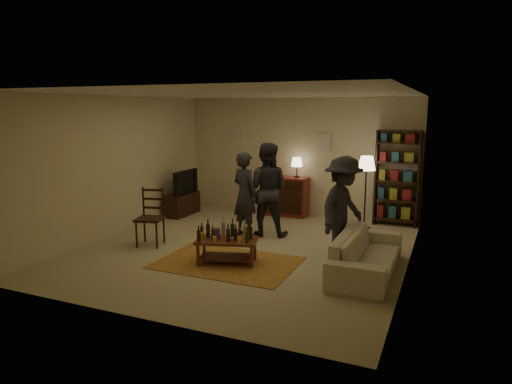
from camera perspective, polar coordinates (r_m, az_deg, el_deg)
The scene contains 13 objects.
floor at distance 8.19m, azimuth -1.36°, elevation -7.04°, with size 6.00×6.00×0.00m, color #C6B793.
room_shell at distance 10.83m, azimuth 2.07°, elevation 7.00°, with size 6.00×6.00×6.00m.
rug at distance 7.45m, azimuth -3.63°, elevation -8.81°, with size 2.20×1.50×0.01m, color maroon.
coffee_table at distance 7.34m, azimuth -3.75°, elevation -6.12°, with size 1.08×0.78×0.74m.
dining_chair at distance 8.50m, azimuth -12.98°, elevation -2.73°, with size 0.56×0.56×1.07m.
tv_stand at distance 10.77m, azimuth -9.23°, elevation -0.82°, with size 0.40×1.00×1.06m.
dresser at distance 10.59m, azimuth 3.80°, elevation -0.40°, with size 1.00×0.50×1.36m.
bookshelf at distance 10.03m, azimuth 17.21°, elevation 1.79°, with size 0.90×0.34×2.02m.
floor_lamp at distance 9.49m, azimuth 13.64°, elevation 2.92°, with size 0.36×0.36×1.51m.
sofa at distance 7.12m, azimuth 13.69°, elevation -7.49°, with size 2.08×0.81×0.61m, color beige.
person_left at distance 8.78m, azimuth -1.39°, elevation -0.31°, with size 0.60×0.39×1.65m, color #26252D.
person_right at distance 8.84m, azimuth 1.28°, elevation 0.31°, with size 0.88×0.69×1.81m, color #292931.
person_by_sofa at distance 7.56m, azimuth 10.81°, elevation -2.02°, with size 1.10×0.63×1.70m, color #29272F.
Camera 1 is at (3.26, -7.10, 2.45)m, focal length 32.00 mm.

